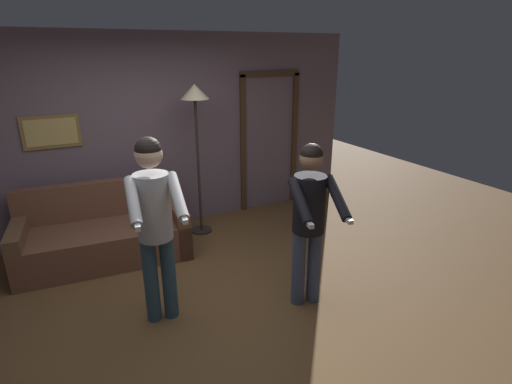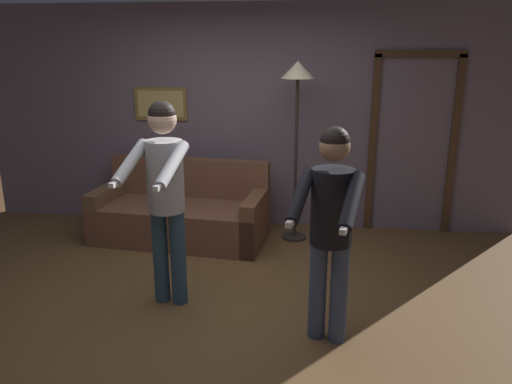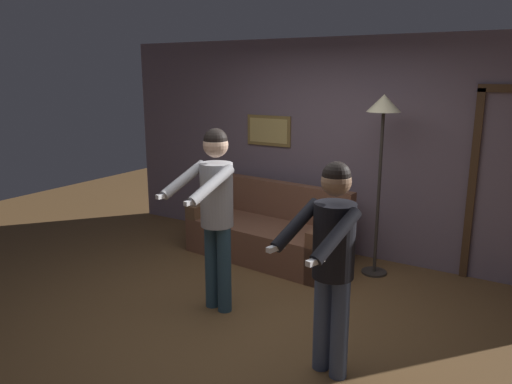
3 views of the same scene
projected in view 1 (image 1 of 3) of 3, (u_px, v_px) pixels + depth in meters
name	position (u px, v px, depth m)	size (l,w,h in m)	color
ground_plane	(199.00, 309.00, 3.87)	(12.00, 12.00, 0.00)	brown
back_wall_assembly	(139.00, 136.00, 5.22)	(6.40, 0.10, 2.60)	slate
couch	(105.00, 236.00, 4.74)	(1.97, 1.02, 0.87)	brown
torchiere_lamp	(195.00, 109.00, 4.96)	(0.36, 0.36, 1.97)	#332D28
person_standing_left	(154.00, 215.00, 3.39)	(0.49, 0.72, 1.72)	#315165
person_standing_right	(310.00, 213.00, 3.66)	(0.53, 0.68, 1.61)	#404E6D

